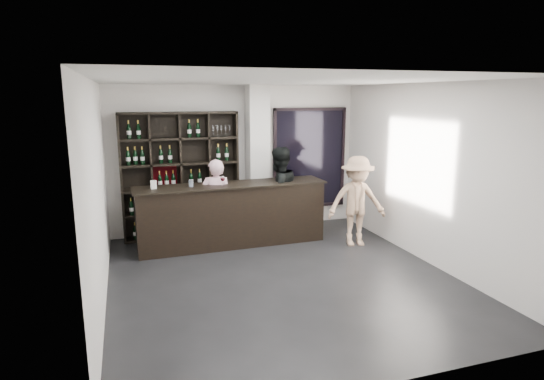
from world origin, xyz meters
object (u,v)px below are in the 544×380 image
object	(u,v)px
wine_shelf	(181,176)
taster_black	(279,194)
tasting_counter	(232,215)
customer	(357,201)
taster_pink	(216,203)

from	to	relation	value
wine_shelf	taster_black	size ratio (longest dim) A/B	1.36
wine_shelf	taster_black	distance (m)	1.90
tasting_counter	customer	size ratio (longest dim) A/B	2.11
tasting_counter	customer	xyz separation A→B (m)	(2.15, -0.70, 0.25)
wine_shelf	taster_black	bearing A→B (deg)	-22.47
taster_pink	taster_black	size ratio (longest dim) A/B	0.90
tasting_counter	taster_pink	size ratio (longest dim) A/B	2.17
wine_shelf	customer	world-z (taller)	wine_shelf
taster_black	customer	bearing A→B (deg)	125.79
tasting_counter	wine_shelf	bearing A→B (deg)	133.26
taster_pink	customer	distance (m)	2.55
wine_shelf	taster_pink	xyz separation A→B (m)	(0.53, -0.72, -0.41)
taster_black	customer	xyz separation A→B (m)	(1.22, -0.80, -0.06)
wine_shelf	tasting_counter	bearing A→B (deg)	-45.53
taster_black	customer	distance (m)	1.46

